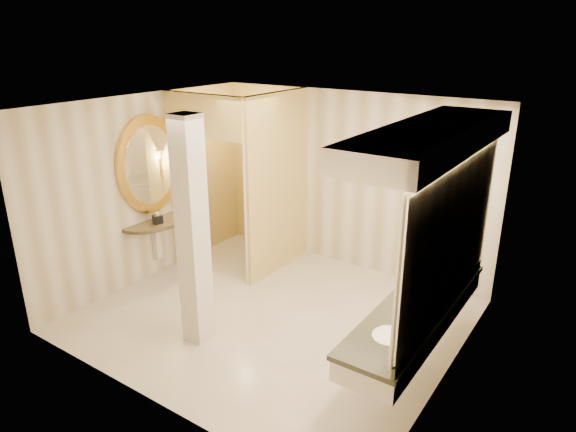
# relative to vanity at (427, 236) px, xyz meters

# --- Properties ---
(floor) EXTENTS (4.50, 4.50, 0.00)m
(floor) POSITION_rel_vanity_xyz_m (-1.98, 0.16, -1.63)
(floor) COLOR beige
(floor) RESTS_ON ground
(ceiling) EXTENTS (4.50, 4.50, 0.00)m
(ceiling) POSITION_rel_vanity_xyz_m (-1.98, 0.16, 1.07)
(ceiling) COLOR silver
(ceiling) RESTS_ON wall_back
(wall_back) EXTENTS (4.50, 0.02, 2.70)m
(wall_back) POSITION_rel_vanity_xyz_m (-1.98, 2.16, -0.28)
(wall_back) COLOR beige
(wall_back) RESTS_ON floor
(wall_front) EXTENTS (4.50, 0.02, 2.70)m
(wall_front) POSITION_rel_vanity_xyz_m (-1.98, -1.84, -0.28)
(wall_front) COLOR beige
(wall_front) RESTS_ON floor
(wall_left) EXTENTS (0.02, 4.00, 2.70)m
(wall_left) POSITION_rel_vanity_xyz_m (-4.23, 0.16, -0.28)
(wall_left) COLOR beige
(wall_left) RESTS_ON floor
(wall_right) EXTENTS (0.02, 4.00, 2.70)m
(wall_right) POSITION_rel_vanity_xyz_m (0.27, 0.16, -0.28)
(wall_right) COLOR beige
(wall_right) RESTS_ON floor
(toilet_closet) EXTENTS (1.50, 1.55, 2.70)m
(toilet_closet) POSITION_rel_vanity_xyz_m (-3.11, 1.12, -0.24)
(toilet_closet) COLOR #E0CC75
(toilet_closet) RESTS_ON floor
(wall_sconce) EXTENTS (0.14, 0.14, 0.42)m
(wall_sconce) POSITION_rel_vanity_xyz_m (-3.90, 0.59, 0.10)
(wall_sconce) COLOR gold
(wall_sconce) RESTS_ON toilet_closet
(vanity) EXTENTS (0.75, 2.74, 2.09)m
(vanity) POSITION_rel_vanity_xyz_m (0.00, 0.00, 0.00)
(vanity) COLOR beige
(vanity) RESTS_ON floor
(console_shelf) EXTENTS (1.11, 1.11, 2.00)m
(console_shelf) POSITION_rel_vanity_xyz_m (-4.19, 0.21, -0.28)
(console_shelf) COLOR black
(console_shelf) RESTS_ON floor
(pillar) EXTENTS (0.28, 0.28, 2.70)m
(pillar) POSITION_rel_vanity_xyz_m (-2.43, -0.74, -0.28)
(pillar) COLOR beige
(pillar) RESTS_ON floor
(tissue_box) EXTENTS (0.15, 0.15, 0.12)m
(tissue_box) POSITION_rel_vanity_xyz_m (-4.00, 0.12, -0.69)
(tissue_box) COLOR black
(tissue_box) RESTS_ON console_shelf
(toilet) EXTENTS (0.48, 0.78, 0.77)m
(toilet) POSITION_rel_vanity_xyz_m (-3.08, 1.91, -1.25)
(toilet) COLOR white
(toilet) RESTS_ON floor
(soap_bottle_a) EXTENTS (0.07, 0.07, 0.15)m
(soap_bottle_a) POSITION_rel_vanity_xyz_m (-0.04, -0.27, -0.68)
(soap_bottle_a) COLOR beige
(soap_bottle_a) RESTS_ON vanity
(soap_bottle_b) EXTENTS (0.11, 0.11, 0.12)m
(soap_bottle_b) POSITION_rel_vanity_xyz_m (-0.01, 0.39, -0.69)
(soap_bottle_b) COLOR silver
(soap_bottle_b) RESTS_ON vanity
(soap_bottle_c) EXTENTS (0.10, 0.10, 0.20)m
(soap_bottle_c) POSITION_rel_vanity_xyz_m (-0.15, 0.39, -0.65)
(soap_bottle_c) COLOR #C6B28C
(soap_bottle_c) RESTS_ON vanity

